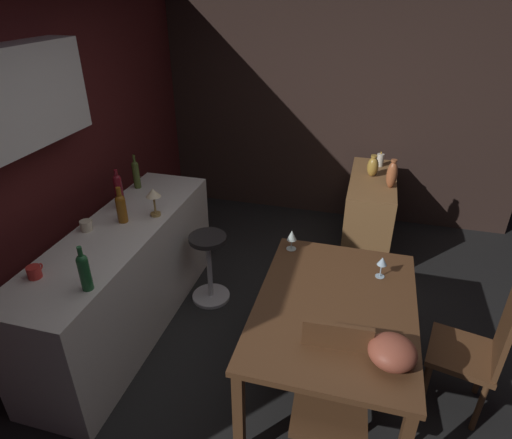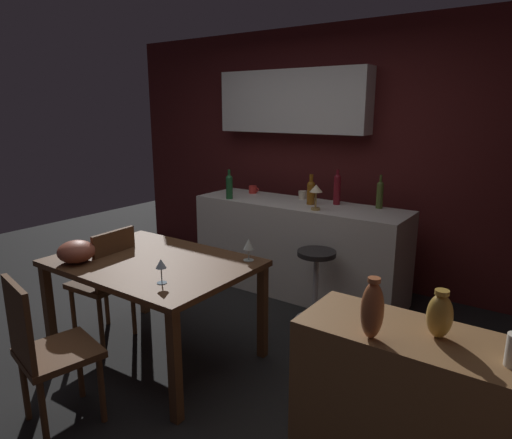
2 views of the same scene
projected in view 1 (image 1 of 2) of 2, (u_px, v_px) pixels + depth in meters
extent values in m
plane|color=black|center=(301.00, 365.00, 3.21)|extent=(9.00, 9.00, 0.00)
cube|color=#4C1919|center=(18.00, 175.00, 3.07)|extent=(5.20, 0.10, 2.60)
cube|color=#33231E|center=(320.00, 105.00, 4.81)|extent=(0.10, 4.40, 2.60)
cube|color=#56351E|center=(335.00, 306.00, 2.70)|extent=(1.38, 0.98, 0.04)
cube|color=#56351E|center=(239.00, 416.00, 2.44)|extent=(0.06, 0.06, 0.70)
cube|color=#56351E|center=(285.00, 283.00, 3.52)|extent=(0.06, 0.06, 0.70)
cube|color=#56351E|center=(398.00, 301.00, 3.32)|extent=(0.06, 0.06, 0.70)
cube|color=silver|center=(125.00, 279.00, 3.40)|extent=(2.10, 0.60, 0.90)
cube|color=olive|center=(368.00, 215.00, 4.42)|extent=(1.10, 0.44, 0.82)
cube|color=#56351E|center=(330.00, 409.00, 2.35)|extent=(0.42, 0.42, 0.04)
cube|color=#56351E|center=(335.00, 355.00, 2.40)|extent=(0.05, 0.38, 0.45)
cylinder|color=#56351E|center=(355.00, 418.00, 2.57)|extent=(0.04, 0.04, 0.44)
cylinder|color=#56351E|center=(302.00, 408.00, 2.63)|extent=(0.04, 0.04, 0.44)
cube|color=#56351E|center=(462.00, 353.00, 2.73)|extent=(0.48, 0.48, 0.04)
cube|color=#56351E|center=(504.00, 335.00, 2.55)|extent=(0.38, 0.11, 0.47)
cylinder|color=#56351E|center=(425.00, 387.00, 2.78)|extent=(0.04, 0.04, 0.42)
cylinder|color=#56351E|center=(432.00, 354.00, 3.03)|extent=(0.04, 0.04, 0.42)
cylinder|color=#56351E|center=(479.00, 407.00, 2.65)|extent=(0.04, 0.04, 0.42)
cylinder|color=#56351E|center=(482.00, 370.00, 2.90)|extent=(0.04, 0.04, 0.42)
cylinder|color=#262323|center=(208.00, 239.00, 3.60)|extent=(0.32, 0.32, 0.04)
cylinder|color=silver|center=(209.00, 269.00, 3.75)|extent=(0.04, 0.04, 0.60)
cylinder|color=silver|center=(211.00, 296.00, 3.90)|extent=(0.34, 0.34, 0.03)
cylinder|color=silver|center=(380.00, 276.00, 2.94)|extent=(0.06, 0.06, 0.00)
cylinder|color=silver|center=(381.00, 270.00, 2.92)|extent=(0.01, 0.01, 0.09)
cone|color=silver|center=(382.00, 261.00, 2.88)|extent=(0.07, 0.07, 0.06)
cylinder|color=silver|center=(291.00, 249.00, 3.25)|extent=(0.07, 0.07, 0.00)
cylinder|color=silver|center=(291.00, 244.00, 3.23)|extent=(0.01, 0.01, 0.08)
cone|color=silver|center=(292.00, 235.00, 3.19)|extent=(0.07, 0.07, 0.08)
ellipsoid|color=#9E4C38|center=(392.00, 352.00, 2.24)|extent=(0.25, 0.25, 0.15)
cylinder|color=#1E592D|center=(85.00, 275.00, 2.52)|extent=(0.07, 0.07, 0.20)
sphere|color=#1E592D|center=(82.00, 260.00, 2.47)|extent=(0.07, 0.07, 0.07)
cylinder|color=#1E592D|center=(80.00, 252.00, 2.44)|extent=(0.03, 0.03, 0.07)
cylinder|color=#8C5114|center=(122.00, 211.00, 3.25)|extent=(0.08, 0.08, 0.18)
sphere|color=#8C5114|center=(120.00, 200.00, 3.20)|extent=(0.08, 0.08, 0.08)
cylinder|color=#8C5114|center=(119.00, 192.00, 3.17)|extent=(0.04, 0.04, 0.08)
cylinder|color=#475623|center=(136.00, 176.00, 3.79)|extent=(0.06, 0.06, 0.22)
sphere|color=#475623|center=(135.00, 165.00, 3.74)|extent=(0.06, 0.06, 0.06)
cylinder|color=#475623|center=(134.00, 159.00, 3.71)|extent=(0.02, 0.02, 0.07)
cylinder|color=maroon|center=(119.00, 193.00, 3.43)|extent=(0.07, 0.07, 0.25)
sphere|color=maroon|center=(117.00, 179.00, 3.37)|extent=(0.07, 0.07, 0.07)
cylinder|color=maroon|center=(116.00, 173.00, 3.35)|extent=(0.03, 0.03, 0.06)
cylinder|color=red|center=(34.00, 272.00, 2.65)|extent=(0.08, 0.08, 0.08)
torus|color=red|center=(40.00, 267.00, 2.69)|extent=(0.05, 0.01, 0.05)
cylinder|color=beige|center=(86.00, 226.00, 3.15)|extent=(0.09, 0.09, 0.08)
torus|color=beige|center=(90.00, 222.00, 3.20)|extent=(0.05, 0.01, 0.05)
cylinder|color=#A58447|center=(156.00, 214.00, 3.37)|extent=(0.08, 0.08, 0.02)
cylinder|color=#A58447|center=(155.00, 205.00, 3.33)|extent=(0.02, 0.02, 0.14)
cone|color=beige|center=(153.00, 193.00, 3.28)|extent=(0.12, 0.12, 0.06)
cylinder|color=white|center=(380.00, 160.00, 4.47)|extent=(0.07, 0.07, 0.13)
ellipsoid|color=yellow|center=(381.00, 153.00, 4.44)|extent=(0.01, 0.01, 0.03)
ellipsoid|color=#B78C38|center=(373.00, 167.00, 4.22)|extent=(0.11, 0.11, 0.20)
cylinder|color=#B78C38|center=(374.00, 156.00, 4.17)|extent=(0.06, 0.06, 0.02)
ellipsoid|color=#B26038|center=(392.00, 175.00, 3.97)|extent=(0.10, 0.10, 0.26)
cylinder|color=#B26038|center=(394.00, 161.00, 3.90)|extent=(0.05, 0.05, 0.02)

